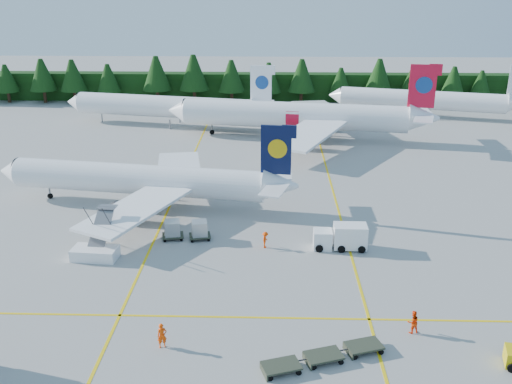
{
  "coord_description": "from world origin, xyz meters",
  "views": [
    {
      "loc": [
        -1.88,
        -45.16,
        25.32
      ],
      "look_at": [
        -3.57,
        13.4,
        3.5
      ],
      "focal_mm": 40.0,
      "sensor_mm": 36.0,
      "label": 1
    }
  ],
  "objects_px": {
    "airliner_red": "(289,116)",
    "service_truck": "(340,237)",
    "airliner_navy": "(133,180)",
    "airstairs": "(96,249)"
  },
  "relations": [
    {
      "from": "airliner_navy",
      "to": "airliner_red",
      "type": "bearing_deg",
      "value": 66.96
    },
    {
      "from": "airstairs",
      "to": "service_truck",
      "type": "xyz_separation_m",
      "value": [
        23.89,
        2.63,
        0.41
      ]
    },
    {
      "from": "airliner_navy",
      "to": "airstairs",
      "type": "height_order",
      "value": "airliner_navy"
    },
    {
      "from": "airstairs",
      "to": "service_truck",
      "type": "relative_size",
      "value": 1.15
    },
    {
      "from": "airliner_red",
      "to": "service_truck",
      "type": "xyz_separation_m",
      "value": [
        4.02,
        -42.61,
        -2.63
      ]
    },
    {
      "from": "airliner_navy",
      "to": "airliner_red",
      "type": "distance_m",
      "value": 36.81
    },
    {
      "from": "airliner_navy",
      "to": "airstairs",
      "type": "bearing_deg",
      "value": -83.19
    },
    {
      "from": "service_truck",
      "to": "airliner_red",
      "type": "bearing_deg",
      "value": 96.14
    },
    {
      "from": "airliner_red",
      "to": "service_truck",
      "type": "distance_m",
      "value": 42.88
    },
    {
      "from": "airliner_red",
      "to": "service_truck",
      "type": "relative_size",
      "value": 8.36
    }
  ]
}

